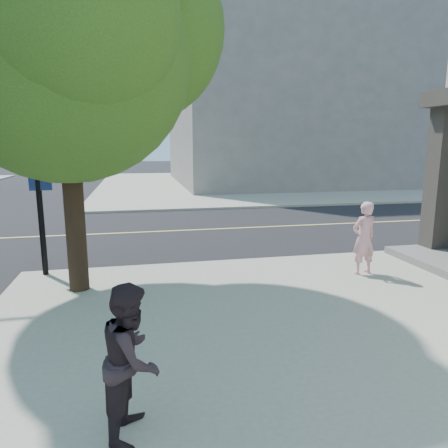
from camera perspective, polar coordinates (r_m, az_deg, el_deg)
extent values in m
plane|color=black|center=(10.69, -20.99, -6.50)|extent=(140.00, 140.00, 0.00)
cube|color=black|center=(15.00, -18.41, -1.40)|extent=(140.00, 9.00, 0.01)
cube|color=gray|center=(33.84, 8.43, 5.73)|extent=(29.00, 25.00, 0.12)
cube|color=#35302B|center=(12.48, 27.78, 5.80)|extent=(0.55, 0.55, 4.20)
cube|color=slate|center=(34.58, 9.28, 17.53)|extent=(18.00, 16.00, 14.00)
imported|color=pink|center=(9.95, 18.81, -1.86)|extent=(0.68, 0.51, 1.69)
imported|color=black|center=(4.50, -12.64, -17.78)|extent=(0.78, 0.90, 1.61)
cylinder|color=black|center=(8.72, -20.18, 3.88)|extent=(0.40, 0.40, 3.96)
sphere|color=#37621B|center=(8.82, -21.38, 21.12)|extent=(4.83, 4.83, 4.83)
sphere|color=#37621B|center=(9.52, -12.35, 24.84)|extent=(3.74, 3.74, 3.74)
sphere|color=#37621B|center=(10.07, -27.68, 24.42)|extent=(3.52, 3.52, 3.52)
sphere|color=#37621B|center=(7.67, -19.55, 25.43)|extent=(3.30, 3.30, 3.30)
cylinder|color=black|center=(10.04, -24.44, 5.93)|extent=(0.13, 0.13, 4.48)
cube|color=white|center=(9.99, -24.42, 8.99)|extent=(0.59, 0.04, 0.21)
cube|color=navy|center=(10.01, -24.18, 5.94)|extent=(0.48, 0.04, 0.59)
imported|color=black|center=(10.04, -25.08, 13.83)|extent=(0.18, 0.21, 1.07)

